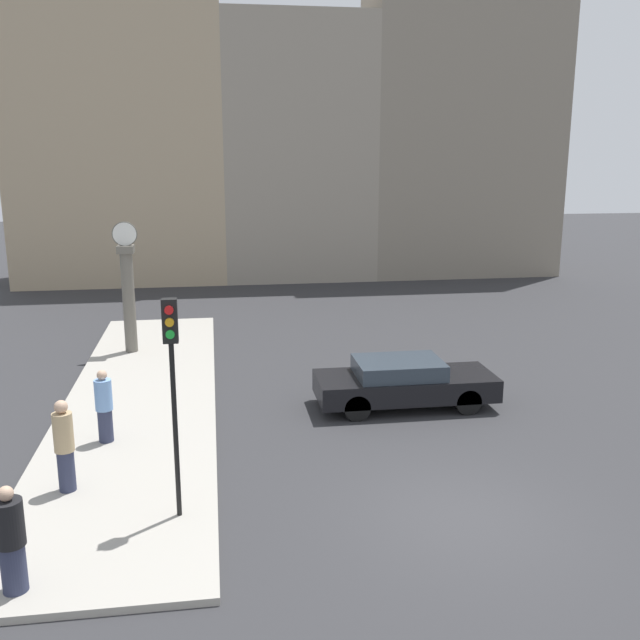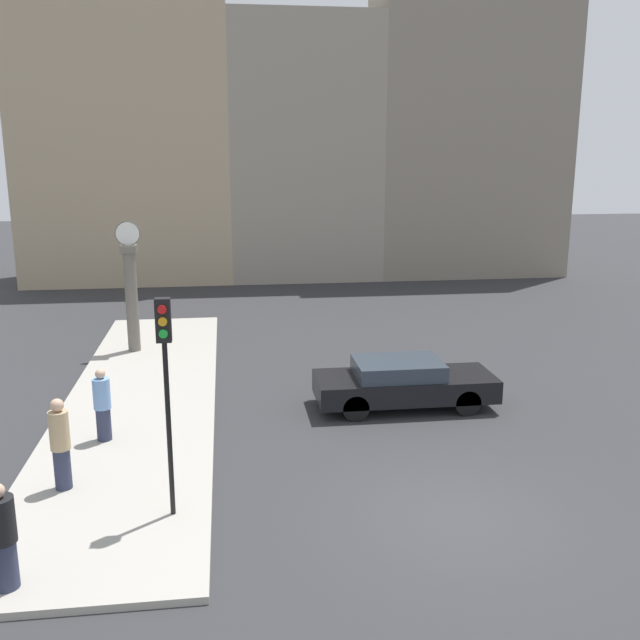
{
  "view_description": "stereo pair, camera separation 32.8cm",
  "coord_description": "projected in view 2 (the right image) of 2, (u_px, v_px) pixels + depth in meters",
  "views": [
    {
      "loc": [
        -4.31,
        -11.33,
        6.52
      ],
      "look_at": [
        -1.5,
        7.16,
        2.07
      ],
      "focal_mm": 40.0,
      "sensor_mm": 36.0,
      "label": 1
    },
    {
      "loc": [
        -3.99,
        -11.37,
        6.52
      ],
      "look_at": [
        -1.5,
        7.16,
        2.07
      ],
      "focal_mm": 40.0,
      "sensor_mm": 36.0,
      "label": 2
    }
  ],
  "objects": [
    {
      "name": "pedestrian_black_jacket",
      "position": [
        2.0,
        537.0,
        10.51
      ],
      "size": [
        0.43,
        0.43,
        1.69
      ],
      "color": "#2D334C",
      "rests_on": "sidewalk_corner"
    },
    {
      "name": "building_row",
      "position": [
        305.0,
        136.0,
        36.62
      ],
      "size": [
        27.77,
        5.0,
        15.72
      ],
      "color": "tan",
      "rests_on": "ground_plane"
    },
    {
      "name": "ground_plane",
      "position": [
        454.0,
        518.0,
        12.99
      ],
      "size": [
        120.0,
        120.0,
        0.0
      ],
      "primitive_type": "plane",
      "color": "#2D2D30"
    },
    {
      "name": "sidewalk_corner",
      "position": [
        141.0,
        399.0,
        19.01
      ],
      "size": [
        3.9,
        18.22,
        0.13
      ],
      "primitive_type": "cube",
      "color": "#A39E93",
      "rests_on": "ground_plane"
    },
    {
      "name": "traffic_light_near",
      "position": [
        165.0,
        363.0,
        12.21
      ],
      "size": [
        0.26,
        0.24,
        3.98
      ],
      "color": "black",
      "rests_on": "sidewalk_corner"
    },
    {
      "name": "street_clock",
      "position": [
        131.0,
        291.0,
        22.95
      ],
      "size": [
        0.79,
        0.52,
        4.23
      ],
      "color": "#666056",
      "rests_on": "sidewalk_corner"
    },
    {
      "name": "sedan_car",
      "position": [
        403.0,
        383.0,
        18.45
      ],
      "size": [
        4.62,
        1.8,
        1.27
      ],
      "color": "black",
      "rests_on": "ground_plane"
    },
    {
      "name": "pedestrian_tan_coat",
      "position": [
        60.0,
        444.0,
        13.63
      ],
      "size": [
        0.38,
        0.38,
        1.83
      ],
      "color": "#2D334C",
      "rests_on": "sidewalk_corner"
    },
    {
      "name": "pedestrian_blue_stripe",
      "position": [
        102.0,
        405.0,
        15.97
      ],
      "size": [
        0.38,
        0.38,
        1.67
      ],
      "color": "#2D334C",
      "rests_on": "sidewalk_corner"
    }
  ]
}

